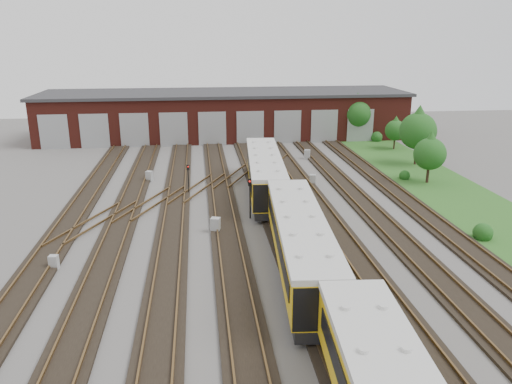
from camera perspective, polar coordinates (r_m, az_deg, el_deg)
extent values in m
plane|color=#4E4B48|center=(34.19, 0.36, -6.46)|extent=(120.00, 120.00, 0.00)
cube|color=black|center=(35.42, -22.91, -6.89)|extent=(2.40, 70.00, 0.18)
cube|color=brown|center=(35.57, -24.06, -6.65)|extent=(0.10, 70.00, 0.15)
cube|color=brown|center=(35.16, -21.82, -6.65)|extent=(0.10, 70.00, 0.15)
cube|color=black|center=(34.49, -16.49, -6.85)|extent=(2.40, 70.00, 0.18)
cube|color=brown|center=(34.56, -17.69, -6.61)|extent=(0.10, 70.00, 0.15)
cube|color=brown|center=(34.31, -15.32, -6.58)|extent=(0.10, 70.00, 0.15)
cube|color=black|center=(34.01, -9.80, -6.71)|extent=(2.40, 70.00, 0.18)
cube|color=brown|center=(33.99, -11.03, -6.49)|extent=(0.10, 70.00, 0.15)
cube|color=brown|center=(33.90, -8.59, -6.42)|extent=(0.10, 70.00, 0.15)
cube|color=black|center=(33.99, -3.01, -6.47)|extent=(2.40, 70.00, 0.18)
cube|color=brown|center=(33.89, -4.23, -6.27)|extent=(0.10, 70.00, 0.15)
cube|color=brown|center=(33.97, -1.80, -6.17)|extent=(0.10, 70.00, 0.15)
cube|color=black|center=(34.44, 3.68, -6.15)|extent=(2.40, 70.00, 0.18)
cube|color=brown|center=(34.26, 2.50, -5.96)|extent=(0.10, 70.00, 0.15)
cube|color=brown|center=(34.50, 4.87, -5.84)|extent=(0.10, 70.00, 0.15)
cube|color=black|center=(35.34, 10.11, -5.77)|extent=(2.40, 70.00, 0.18)
cube|color=brown|center=(35.08, 9.00, -5.60)|extent=(0.10, 70.00, 0.15)
cube|color=brown|center=(35.48, 11.24, -5.45)|extent=(0.10, 70.00, 0.15)
cube|color=black|center=(36.66, 16.14, -5.34)|extent=(2.40, 70.00, 0.18)
cube|color=brown|center=(36.33, 15.11, -5.18)|extent=(0.10, 70.00, 0.15)
cube|color=brown|center=(36.87, 17.19, -5.03)|extent=(0.10, 70.00, 0.15)
cube|color=black|center=(38.35, 21.68, -4.90)|extent=(2.40, 70.00, 0.18)
cube|color=brown|center=(37.96, 20.75, -4.75)|extent=(0.10, 70.00, 0.15)
cube|color=brown|center=(38.63, 22.65, -4.59)|extent=(0.10, 70.00, 0.15)
cube|color=brown|center=(43.42, -11.83, -1.19)|extent=(5.40, 9.62, 0.15)
cube|color=brown|center=(47.03, -6.58, 0.52)|extent=(5.40, 9.62, 0.15)
cube|color=brown|center=(51.02, -2.12, 1.98)|extent=(5.40, 9.62, 0.15)
cube|color=brown|center=(40.27, -17.97, -3.18)|extent=(5.40, 9.62, 0.15)
cube|color=brown|center=(55.30, 1.69, 3.21)|extent=(5.40, 9.62, 0.15)
cube|color=#561C15|center=(71.95, -3.58, 8.75)|extent=(50.00, 12.00, 6.00)
cube|color=#2E2D30|center=(71.54, -3.63, 11.24)|extent=(51.00, 12.50, 0.40)
cube|color=gray|center=(68.48, -22.09, 6.38)|extent=(3.60, 0.12, 4.40)
cube|color=gray|center=(67.33, -17.96, 6.64)|extent=(3.60, 0.12, 4.40)
cube|color=gray|center=(66.54, -13.72, 6.87)|extent=(3.60, 0.12, 4.40)
cube|color=gray|center=(66.11, -9.38, 7.07)|extent=(3.60, 0.12, 4.40)
cube|color=gray|center=(66.06, -5.02, 7.23)|extent=(3.60, 0.12, 4.40)
cube|color=gray|center=(66.39, -0.66, 7.35)|extent=(3.60, 0.12, 4.40)
cube|color=gray|center=(67.09, 3.62, 7.42)|extent=(3.60, 0.12, 4.40)
cube|color=gray|center=(68.15, 7.80, 7.45)|extent=(3.60, 0.12, 4.40)
cube|color=gray|center=(69.56, 11.83, 7.44)|extent=(3.60, 0.12, 4.40)
cube|color=#27541C|center=(48.95, 21.47, -0.21)|extent=(8.00, 55.00, 0.05)
cube|color=black|center=(30.76, 4.99, -8.06)|extent=(3.61, 16.04, 0.64)
cube|color=yellow|center=(30.15, 5.07, -5.52)|extent=(3.93, 16.06, 2.33)
cube|color=beige|center=(29.66, 5.13, -3.16)|extent=(4.04, 16.07, 0.32)
cube|color=black|center=(29.90, 2.41, -5.11)|extent=(1.10, 13.96, 0.90)
cube|color=black|center=(30.25, 7.72, -4.98)|extent=(1.10, 13.96, 0.90)
cube|color=black|center=(45.50, 0.99, 0.58)|extent=(3.61, 16.04, 0.64)
cube|color=yellow|center=(45.09, 1.00, 2.38)|extent=(3.93, 16.06, 2.33)
cube|color=beige|center=(44.77, 1.01, 4.02)|extent=(4.04, 16.07, 0.32)
cube|color=black|center=(44.97, -0.78, 2.69)|extent=(1.10, 13.96, 0.90)
cube|color=black|center=(45.13, 2.78, 2.72)|extent=(1.10, 13.96, 0.90)
cylinder|color=black|center=(45.71, -7.73, 1.13)|extent=(0.10, 0.10, 2.27)
cube|color=black|center=(45.35, -7.80, 2.80)|extent=(0.28, 0.22, 0.48)
sphere|color=red|center=(45.23, -7.80, 2.88)|extent=(0.12, 0.12, 0.12)
cylinder|color=black|center=(52.77, -0.70, 3.93)|extent=(0.11, 0.11, 3.03)
cube|color=black|center=(52.38, -0.70, 5.84)|extent=(0.30, 0.20, 0.57)
sphere|color=red|center=(52.24, -0.69, 5.94)|extent=(0.14, 0.14, 0.14)
cylinder|color=black|center=(45.04, 1.07, 1.20)|extent=(0.10, 0.10, 2.51)
cube|color=black|center=(44.65, 1.08, 3.05)|extent=(0.28, 0.23, 0.49)
sphere|color=red|center=(44.53, 1.10, 3.14)|extent=(0.12, 0.12, 0.12)
cylinder|color=black|center=(39.18, -0.67, -1.17)|extent=(0.11, 0.11, 2.69)
cube|color=black|center=(38.69, -0.68, 1.11)|extent=(0.33, 0.26, 0.57)
sphere|color=red|center=(38.55, -0.67, 1.23)|extent=(0.14, 0.14, 0.14)
cube|color=#9B9EA0|center=(33.63, -22.11, -7.44)|extent=(0.58, 0.51, 0.88)
cube|color=#9B9EA0|center=(50.64, -12.09, 1.78)|extent=(0.77, 0.72, 1.03)
cube|color=#9B9EA0|center=(36.84, -4.66, -3.78)|extent=(0.80, 0.72, 1.10)
cube|color=#9B9EA0|center=(58.90, 5.86, 4.30)|extent=(0.80, 0.73, 1.09)
cube|color=#9B9EA0|center=(48.79, 6.48, 1.43)|extent=(0.65, 0.57, 0.97)
cylinder|color=black|center=(70.64, 11.32, 6.64)|extent=(0.22, 0.22, 2.02)
sphere|color=#1B4814|center=(70.20, 11.45, 8.80)|extent=(3.93, 3.93, 3.93)
cone|color=#1B4814|center=(70.01, 11.52, 9.93)|extent=(3.37, 3.37, 2.80)
cylinder|color=black|center=(66.01, 15.51, 5.29)|extent=(0.20, 0.20, 1.33)
sphere|color=#1B4814|center=(65.68, 15.63, 6.80)|extent=(2.58, 2.58, 2.58)
cone|color=#1B4814|center=(65.52, 15.70, 7.59)|extent=(2.21, 2.21, 1.85)
cylinder|color=black|center=(58.59, 17.77, 3.98)|extent=(0.25, 0.25, 2.08)
sphere|color=#1B4814|center=(58.04, 18.02, 6.64)|extent=(4.04, 4.04, 4.04)
cone|color=#1B4814|center=(57.81, 18.15, 8.04)|extent=(3.46, 3.46, 2.89)
cylinder|color=black|center=(51.63, 19.02, 1.83)|extent=(0.27, 0.27, 1.60)
sphere|color=#1B4814|center=(51.13, 19.25, 4.13)|extent=(3.11, 3.11, 3.11)
cone|color=#1B4814|center=(50.90, 19.37, 5.34)|extent=(2.66, 2.66, 2.22)
sphere|color=#1B4814|center=(38.93, 24.54, -3.97)|extent=(1.39, 1.39, 1.39)
sphere|color=#1B4814|center=(52.38, 16.63, 1.98)|extent=(1.08, 1.08, 1.08)
sphere|color=#1B4814|center=(70.54, 13.63, 6.29)|extent=(1.57, 1.57, 1.57)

